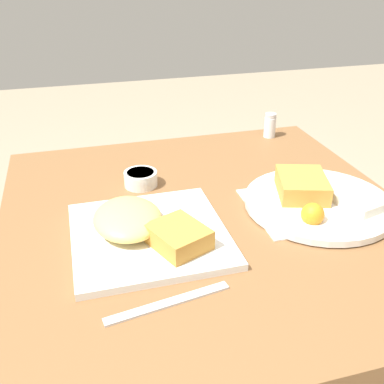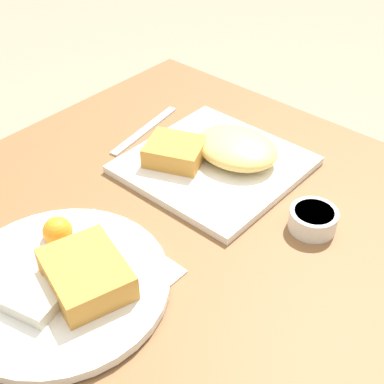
% 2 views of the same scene
% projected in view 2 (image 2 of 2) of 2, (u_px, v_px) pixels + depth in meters
% --- Properties ---
extents(dining_table, '(0.84, 0.82, 0.75)m').
position_uv_depth(dining_table, '(188.00, 263.00, 0.91)').
color(dining_table, brown).
rests_on(dining_table, ground_plane).
extents(menu_card, '(0.21, 0.24, 0.00)m').
position_uv_depth(menu_card, '(77.00, 283.00, 0.74)').
color(menu_card, silver).
rests_on(menu_card, dining_table).
extents(plate_square_near, '(0.28, 0.28, 0.06)m').
position_uv_depth(plate_square_near, '(218.00, 157.00, 0.95)').
color(plate_square_near, white).
rests_on(plate_square_near, dining_table).
extents(plate_oval_far, '(0.30, 0.30, 0.05)m').
position_uv_depth(plate_oval_far, '(62.00, 280.00, 0.72)').
color(plate_oval_far, white).
rests_on(plate_oval_far, menu_card).
extents(sauce_ramekin, '(0.07, 0.07, 0.03)m').
position_uv_depth(sauce_ramekin, '(313.00, 219.00, 0.82)').
color(sauce_ramekin, white).
rests_on(sauce_ramekin, dining_table).
extents(butter_knife, '(0.05, 0.20, 0.00)m').
position_uv_depth(butter_knife, '(145.00, 130.00, 1.05)').
color(butter_knife, silver).
rests_on(butter_knife, dining_table).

